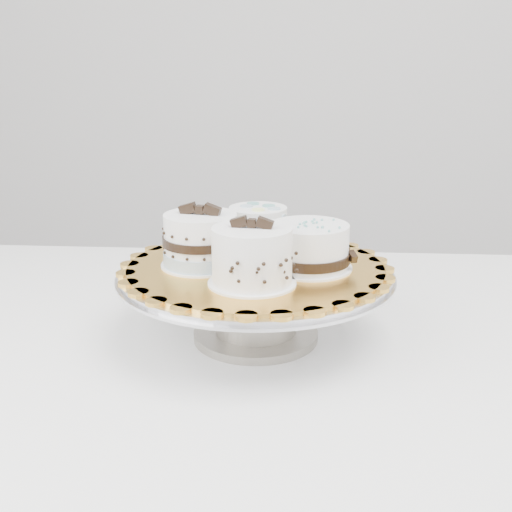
# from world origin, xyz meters

# --- Properties ---
(table) EXTENTS (1.32, 0.89, 0.75)m
(table) POSITION_xyz_m (-0.01, 0.26, 0.68)
(table) COLOR white
(table) RESTS_ON floor
(cake_stand) EXTENTS (0.40, 0.40, 0.11)m
(cake_stand) POSITION_xyz_m (-0.06, 0.25, 0.82)
(cake_stand) COLOR gray
(cake_stand) RESTS_ON table
(cake_board) EXTENTS (0.40, 0.40, 0.01)m
(cake_board) POSITION_xyz_m (-0.06, 0.25, 0.86)
(cake_board) COLOR gold
(cake_board) RESTS_ON cake_stand
(cake_swirl) EXTENTS (0.12, 0.12, 0.09)m
(cake_swirl) POSITION_xyz_m (-0.06, 0.17, 0.90)
(cake_swirl) COLOR white
(cake_swirl) RESTS_ON cake_board
(cake_banded) EXTENTS (0.12, 0.12, 0.09)m
(cake_banded) POSITION_xyz_m (-0.14, 0.24, 0.90)
(cake_banded) COLOR white
(cake_banded) RESTS_ON cake_board
(cake_dots) EXTENTS (0.11, 0.11, 0.07)m
(cake_dots) POSITION_xyz_m (-0.06, 0.33, 0.90)
(cake_dots) COLOR white
(cake_dots) RESTS_ON cake_board
(cake_ribbon) EXTENTS (0.14, 0.14, 0.07)m
(cake_ribbon) POSITION_xyz_m (0.02, 0.24, 0.89)
(cake_ribbon) COLOR white
(cake_ribbon) RESTS_ON cake_board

